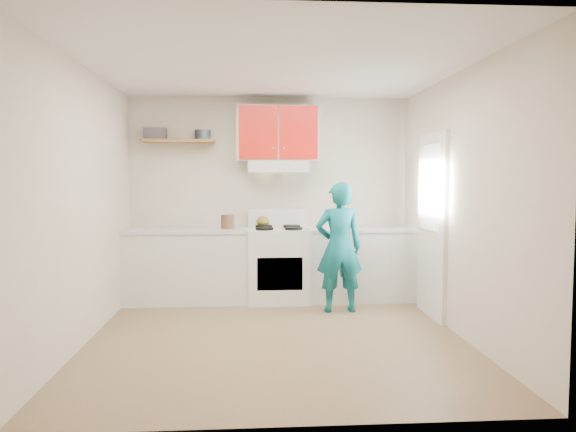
{
  "coord_description": "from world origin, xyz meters",
  "views": [
    {
      "loc": [
        -0.24,
        -5.15,
        1.55
      ],
      "look_at": [
        0.15,
        0.55,
        1.15
      ],
      "focal_mm": 33.54,
      "sensor_mm": 36.0,
      "label": 1
    }
  ],
  "objects": [
    {
      "name": "front_wall",
      "position": [
        0.0,
        -1.9,
        1.3
      ],
      "size": [
        3.6,
        0.04,
        2.6
      ],
      "primitive_type": "cube",
      "color": "beige",
      "rests_on": "floor"
    },
    {
      "name": "back_wall",
      "position": [
        0.0,
        1.9,
        1.3
      ],
      "size": [
        3.6,
        0.04,
        2.6
      ],
      "primitive_type": "cube",
      "color": "beige",
      "rests_on": "floor"
    },
    {
      "name": "crock",
      "position": [
        -0.54,
        1.57,
        1.0
      ],
      "size": [
        0.21,
        0.21,
        0.2
      ],
      "primitive_type": "cylinder",
      "rotation": [
        0.0,
        0.0,
        0.34
      ],
      "color": "#533624",
      "rests_on": "counter_left"
    },
    {
      "name": "right_wall",
      "position": [
        1.8,
        0.0,
        1.3
      ],
      "size": [
        0.04,
        3.8,
        2.6
      ],
      "primitive_type": "cube",
      "color": "beige",
      "rests_on": "floor"
    },
    {
      "name": "door",
      "position": [
        1.78,
        0.7,
        1.02
      ],
      "size": [
        0.05,
        0.85,
        2.05
      ],
      "primitive_type": "cube",
      "color": "white",
      "rests_on": "floor"
    },
    {
      "name": "upper_cabinets",
      "position": [
        0.1,
        1.73,
        2.12
      ],
      "size": [
        1.02,
        0.33,
        0.7
      ],
      "primitive_type": "cube",
      "color": "red",
      "rests_on": "back_wall"
    },
    {
      "name": "silicone_mat",
      "position": [
        1.54,
        1.56,
        0.9
      ],
      "size": [
        0.32,
        0.27,
        0.01
      ],
      "primitive_type": "cube",
      "rotation": [
        0.0,
        0.0,
        0.01
      ],
      "color": "red",
      "rests_on": "counter_right"
    },
    {
      "name": "person",
      "position": [
        0.77,
        0.98,
        0.75
      ],
      "size": [
        0.57,
        0.39,
        1.51
      ],
      "primitive_type": "imported",
      "rotation": [
        0.0,
        0.0,
        3.19
      ],
      "color": "#0B5F68",
      "rests_on": "floor"
    },
    {
      "name": "tin",
      "position": [
        -0.85,
        1.77,
        2.1
      ],
      "size": [
        0.25,
        0.25,
        0.12
      ],
      "primitive_type": "cylinder",
      "rotation": [
        0.0,
        0.0,
        -0.27
      ],
      "color": "#333D4C",
      "rests_on": "shelf"
    },
    {
      "name": "left_wall",
      "position": [
        -1.8,
        0.0,
        1.3
      ],
      "size": [
        0.04,
        3.8,
        2.6
      ],
      "primitive_type": "cube",
      "color": "beige",
      "rests_on": "floor"
    },
    {
      "name": "books",
      "position": [
        -1.44,
        1.77,
        2.11
      ],
      "size": [
        0.29,
        0.22,
        0.14
      ],
      "primitive_type": "cube",
      "rotation": [
        0.0,
        0.0,
        0.07
      ],
      "color": "#473F48",
      "rests_on": "shelf"
    },
    {
      "name": "shelf",
      "position": [
        -1.15,
        1.75,
        2.02
      ],
      "size": [
        0.9,
        0.3,
        0.04
      ],
      "primitive_type": "cube",
      "color": "brown",
      "rests_on": "back_wall"
    },
    {
      "name": "door_glass",
      "position": [
        1.75,
        0.7,
        1.45
      ],
      "size": [
        0.01,
        0.55,
        0.95
      ],
      "primitive_type": "cube",
      "color": "white",
      "rests_on": "door"
    },
    {
      "name": "counter_left",
      "position": [
        -1.04,
        1.6,
        0.45
      ],
      "size": [
        1.52,
        0.6,
        0.9
      ],
      "primitive_type": "cube",
      "color": "silver",
      "rests_on": "floor"
    },
    {
      "name": "cutting_board",
      "position": [
        0.91,
        1.49,
        0.91
      ],
      "size": [
        0.31,
        0.25,
        0.02
      ],
      "primitive_type": "cube",
      "rotation": [
        0.0,
        0.0,
        0.15
      ],
      "color": "olive",
      "rests_on": "counter_right"
    },
    {
      "name": "floor",
      "position": [
        0.0,
        0.0,
        0.0
      ],
      "size": [
        3.8,
        3.8,
        0.0
      ],
      "primitive_type": "plane",
      "color": "brown",
      "rests_on": "ground"
    },
    {
      "name": "stove",
      "position": [
        0.1,
        1.57,
        0.46
      ],
      "size": [
        0.76,
        0.65,
        0.92
      ],
      "primitive_type": "cube",
      "color": "white",
      "rests_on": "floor"
    },
    {
      "name": "counter_right",
      "position": [
        1.14,
        1.6,
        0.45
      ],
      "size": [
        1.32,
        0.6,
        0.9
      ],
      "primitive_type": "cube",
      "color": "silver",
      "rests_on": "floor"
    },
    {
      "name": "kettle",
      "position": [
        -0.09,
        1.83,
        0.99
      ],
      "size": [
        0.19,
        0.19,
        0.15
      ],
      "primitive_type": "ellipsoid",
      "rotation": [
        0.0,
        0.0,
        -0.13
      ],
      "color": "olive",
      "rests_on": "stove"
    },
    {
      "name": "ceiling",
      "position": [
        0.0,
        0.0,
        2.6
      ],
      "size": [
        3.6,
        3.8,
        0.04
      ],
      "primitive_type": "cube",
      "color": "white",
      "rests_on": "floor"
    },
    {
      "name": "range_hood",
      "position": [
        0.1,
        1.68,
        1.7
      ],
      "size": [
        0.76,
        0.44,
        0.15
      ],
      "primitive_type": "cube",
      "color": "silver",
      "rests_on": "back_wall"
    }
  ]
}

